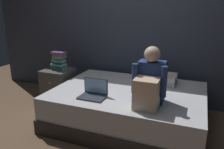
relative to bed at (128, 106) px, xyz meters
name	(u,v)px	position (x,y,z in m)	size (l,w,h in m)	color
ground_plane	(107,129)	(-0.20, -0.30, -0.24)	(8.00, 8.00, 0.00)	brown
wall_back	(135,20)	(-0.20, 0.90, 1.11)	(5.60, 0.10, 2.70)	#383D4C
bed	(128,106)	(0.00, 0.00, 0.00)	(2.00, 1.50, 0.49)	#332D2B
nightstand	(58,86)	(-1.30, 0.22, 0.05)	(0.44, 0.46, 0.58)	#474442
person_sitting	(150,83)	(0.35, -0.35, 0.50)	(0.39, 0.44, 0.66)	navy
laptop	(94,93)	(-0.32, -0.40, 0.30)	(0.32, 0.23, 0.22)	#333842
pillow	(156,78)	(0.28, 0.45, 0.31)	(0.56, 0.36, 0.13)	beige
book_stack	(59,61)	(-1.27, 0.25, 0.47)	(0.24, 0.18, 0.29)	teal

